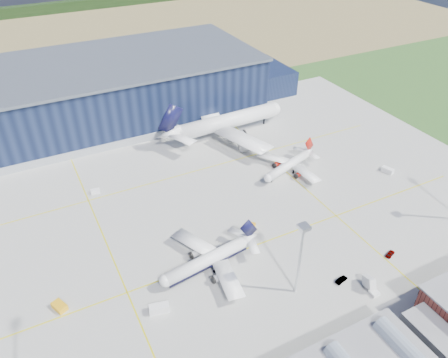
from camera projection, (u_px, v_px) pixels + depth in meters
The scene contains 17 objects.
ground at pixel (212, 235), 134.37m from camera, with size 600.00×600.00×0.00m, color #2B5520.
apron at pixel (199, 217), 141.67m from camera, with size 220.00×160.00×0.08m.
farmland at pixel (70, 40), 295.29m from camera, with size 600.00×220.00×0.01m, color olive.
treeline at pixel (50, 8), 351.53m from camera, with size 600.00×8.00×8.00m, color black.
hangar at pixel (126, 89), 198.16m from camera, with size 145.00×62.00×26.10m.
light_mast_center at pixel (301, 249), 107.40m from camera, with size 2.60×2.60×23.00m.
airliner_navy at pixel (207, 255), 119.73m from camera, with size 33.06×32.34×10.78m, color white, non-canonical shape.
airliner_red at pixel (288, 162), 160.30m from camera, with size 29.32×28.68×9.56m, color white, non-canonical shape.
airliner_widebody at pixel (228, 114), 182.00m from camera, with size 58.83×57.55×19.18m, color white, non-canonical shape.
gse_tug_a at pixel (60, 306), 111.02m from camera, with size 2.46×4.03×1.68m, color #E8A214.
gse_tug_b at pixel (252, 226), 136.81m from camera, with size 1.91×2.86×1.24m, color #E8A214.
gse_van_a at pixel (159, 308), 110.17m from camera, with size 2.22×5.10×2.22m, color white.
gse_van_b at pixel (387, 170), 162.46m from camera, with size 1.96×4.28×1.96m, color white.
gse_cart_b at pixel (95, 191), 152.04m from camera, with size 2.04×3.06×1.33m, color white.
airstair at pixel (368, 284), 116.32m from camera, with size 1.79×4.47×2.86m, color white.
car_a at pixel (390, 254), 126.84m from camera, with size 1.52×3.77×1.28m, color #99999E.
car_b at pixel (342, 280), 118.66m from camera, with size 1.36×3.90×1.28m, color #99999E.
Camera 1 is at (-42.75, -91.15, 90.74)m, focal length 35.00 mm.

